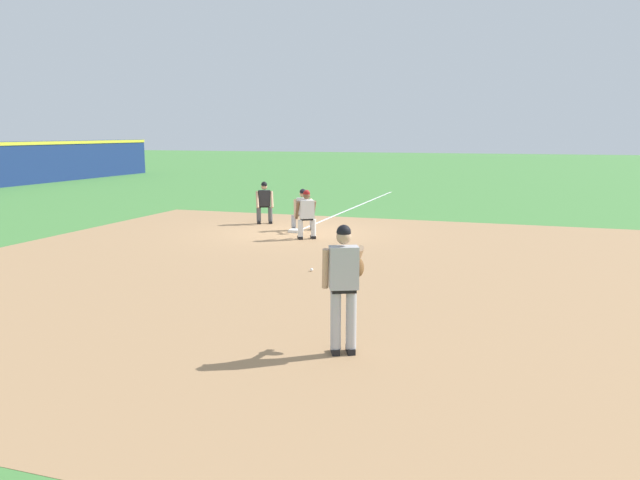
# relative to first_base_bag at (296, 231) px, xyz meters

# --- Properties ---
(ground_plane) EXTENTS (160.00, 160.00, 0.00)m
(ground_plane) POSITION_rel_first_base_bag_xyz_m (0.00, 0.00, -0.04)
(ground_plane) COLOR #47843D
(infield_dirt_patch) EXTENTS (18.00, 18.00, 0.01)m
(infield_dirt_patch) POSITION_rel_first_base_bag_xyz_m (-5.05, -2.28, -0.04)
(infield_dirt_patch) COLOR #A87F56
(infield_dirt_patch) RESTS_ON ground
(foul_line_stripe) EXTENTS (14.28, 0.10, 0.00)m
(foul_line_stripe) POSITION_rel_first_base_bag_xyz_m (7.14, 0.00, -0.04)
(foul_line_stripe) COLOR white
(foul_line_stripe) RESTS_ON ground
(first_base_bag) EXTENTS (0.38, 0.38, 0.09)m
(first_base_bag) POSITION_rel_first_base_bag_xyz_m (0.00, 0.00, 0.00)
(first_base_bag) COLOR white
(first_base_bag) RESTS_ON ground
(baseball) EXTENTS (0.07, 0.07, 0.07)m
(baseball) POSITION_rel_first_base_bag_xyz_m (-5.18, -2.35, -0.01)
(baseball) COLOR white
(baseball) RESTS_ON ground
(pitcher) EXTENTS (0.82, 0.59, 1.86)m
(pitcher) POSITION_rel_first_base_bag_xyz_m (-10.06, -4.56, 1.01)
(pitcher) COLOR black
(pitcher) RESTS_ON ground
(first_baseman) EXTENTS (0.84, 0.97, 1.34)m
(first_baseman) POSITION_rel_first_base_bag_xyz_m (0.45, -0.11, 0.69)
(first_baseman) COLOR black
(first_baseman) RESTS_ON ground
(baserunner) EXTENTS (0.64, 0.68, 1.46)m
(baserunner) POSITION_rel_first_base_bag_xyz_m (-1.10, -0.77, 0.75)
(baserunner) COLOR black
(baserunner) RESTS_ON ground
(umpire) EXTENTS (0.61, 0.67, 1.46)m
(umpire) POSITION_rel_first_base_bag_xyz_m (1.41, 1.68, 0.75)
(umpire) COLOR black
(umpire) RESTS_ON ground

